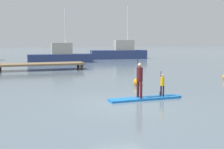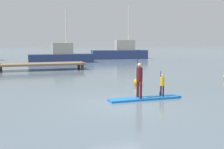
{
  "view_description": "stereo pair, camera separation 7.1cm",
  "coord_description": "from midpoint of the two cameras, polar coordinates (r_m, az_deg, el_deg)",
  "views": [
    {
      "loc": [
        -4.2,
        -11.25,
        2.8
      ],
      "look_at": [
        0.73,
        3.37,
        0.92
      ],
      "focal_mm": 43.94,
      "sensor_mm": 36.0,
      "label": 1
    },
    {
      "loc": [
        -4.13,
        -11.27,
        2.8
      ],
      "look_at": [
        0.73,
        3.37,
        0.92
      ],
      "focal_mm": 43.94,
      "sensor_mm": 36.0,
      "label": 2
    }
  ],
  "objects": [
    {
      "name": "fishing_boat_green_midground",
      "position": [
        36.35,
        -10.67,
        3.78
      ],
      "size": [
        8.28,
        1.96,
        6.96
      ],
      "color": "navy",
      "rests_on": "ground"
    },
    {
      "name": "fishing_boat_white_large",
      "position": [
        43.8,
        1.57,
        4.62
      ],
      "size": [
        9.02,
        3.19,
        8.42
      ],
      "color": "navy",
      "rests_on": "ground"
    },
    {
      "name": "floating_dock",
      "position": [
        27.44,
        -14.57,
        2.08
      ],
      "size": [
        8.22,
        2.36,
        0.69
      ],
      "color": "#846B4C",
      "rests_on": "ground"
    },
    {
      "name": "paddler_adult",
      "position": [
        13.09,
        5.6,
        -0.7
      ],
      "size": [
        0.3,
        0.52,
        1.9
      ],
      "color": "#4C1419",
      "rests_on": "paddleboard_near"
    },
    {
      "name": "paddler_child_solo",
      "position": [
        13.71,
        10.27,
        -1.91
      ],
      "size": [
        0.2,
        0.39,
        1.23
      ],
      "color": "black",
      "rests_on": "paddleboard_near"
    },
    {
      "name": "mooring_buoy_mid",
      "position": [
        17.37,
        5.12,
        -1.56
      ],
      "size": [
        0.48,
        0.48,
        0.48
      ],
      "primitive_type": "sphere",
      "color": "orange",
      "rests_on": "ground"
    },
    {
      "name": "ground_plane",
      "position": [
        12.33,
        1.64,
        -6.19
      ],
      "size": [
        240.0,
        240.0,
        0.0
      ],
      "primitive_type": "plane",
      "color": "slate"
    },
    {
      "name": "paddleboard_near",
      "position": [
        13.4,
        6.88,
        -4.95
      ],
      "size": [
        3.72,
        0.72,
        0.1
      ],
      "color": "blue",
      "rests_on": "ground"
    }
  ]
}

